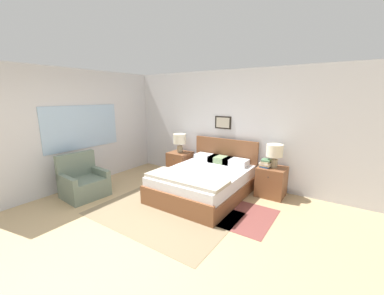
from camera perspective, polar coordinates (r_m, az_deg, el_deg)
ground_plane at (r=3.91m, az=-14.49°, el=-19.15°), size 16.00×16.00×0.00m
wall_back at (r=5.69m, az=6.88°, el=5.04°), size 7.26×0.09×2.60m
wall_left at (r=6.19m, az=-20.76°, el=4.93°), size 0.08×5.25×2.60m
area_rug_main at (r=4.32m, az=-7.20°, el=-15.53°), size 2.44×1.64×0.01m
area_rug_bedside at (r=4.26m, az=13.85°, el=-16.26°), size 0.74×1.11×0.01m
bed at (r=4.92m, az=3.00°, el=-8.16°), size 1.58×2.03×1.04m
armchair at (r=5.34m, az=-24.84°, el=-7.77°), size 0.76×0.83×0.88m
nightstand_near_window at (r=6.11m, az=-2.89°, el=-3.93°), size 0.54×0.54×0.61m
nightstand_by_door at (r=5.14m, az=18.69°, el=-7.80°), size 0.54×0.54×0.61m
table_lamp_near_window at (r=5.98m, az=-3.00°, el=1.82°), size 0.32×0.32×0.47m
table_lamp_by_door at (r=4.97m, az=19.38°, el=-1.05°), size 0.32×0.32×0.47m
book_thick_bottom at (r=5.02m, az=17.45°, el=-4.34°), size 0.20×0.25×0.03m
book_hardcover_middle at (r=5.01m, az=17.48°, el=-3.97°), size 0.21×0.23×0.04m
book_novel_upper at (r=5.00m, az=17.50°, el=-3.60°), size 0.24×0.28×0.03m
book_slim_near_top at (r=5.00m, az=17.52°, el=-3.25°), size 0.16×0.26×0.03m
book_paperback_top at (r=4.99m, az=17.55°, el=-2.92°), size 0.20×0.25×0.03m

